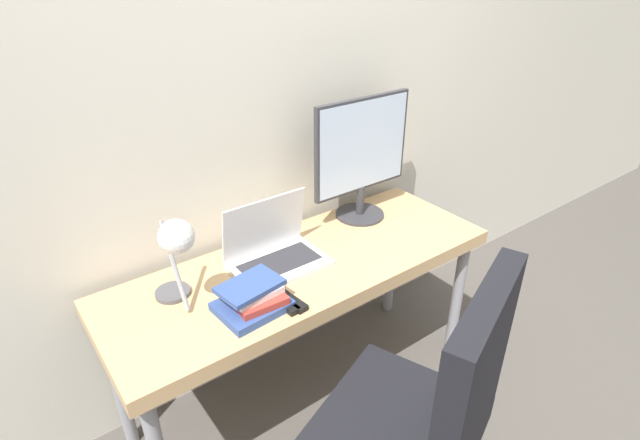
% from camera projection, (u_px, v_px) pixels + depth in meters
% --- Properties ---
extents(ground_plane, '(12.00, 12.00, 0.00)m').
position_uv_depth(ground_plane, '(345.00, 434.00, 2.09)').
color(ground_plane, '#514C47').
extents(wall_back, '(8.00, 0.05, 2.60)m').
position_uv_depth(wall_back, '(249.00, 93.00, 1.90)').
color(wall_back, beige).
rests_on(wall_back, ground_plane).
extents(desk, '(1.56, 0.56, 0.71)m').
position_uv_depth(desk, '(304.00, 277.00, 1.97)').
color(desk, tan).
rests_on(desk, ground_plane).
extents(laptop, '(0.36, 0.24, 0.26)m').
position_uv_depth(laptop, '(274.00, 251.00, 1.92)').
color(laptop, silver).
rests_on(laptop, desk).
extents(monitor, '(0.49, 0.22, 0.54)m').
position_uv_depth(monitor, '(362.00, 153.00, 2.14)').
color(monitor, '#333338').
rests_on(monitor, desk).
extents(desk_lamp, '(0.12, 0.25, 0.35)m').
position_uv_depth(desk_lamp, '(176.00, 247.00, 1.56)').
color(desk_lamp, '#4C4C51').
rests_on(desk_lamp, desk).
extents(office_chair, '(0.63, 0.62, 1.07)m').
position_uv_depth(office_chair, '(427.00, 415.00, 1.45)').
color(office_chair, black).
rests_on(office_chair, ground_plane).
extents(book_stack, '(0.24, 0.20, 0.10)m').
position_uv_depth(book_stack, '(253.00, 297.00, 1.68)').
color(book_stack, '#334C8C').
rests_on(book_stack, desk).
extents(tv_remote, '(0.04, 0.16, 0.02)m').
position_uv_depth(tv_remote, '(283.00, 301.00, 1.71)').
color(tv_remote, black).
rests_on(tv_remote, desk).
extents(media_remote, '(0.06, 0.15, 0.02)m').
position_uv_depth(media_remote, '(291.00, 301.00, 1.71)').
color(media_remote, black).
rests_on(media_remote, desk).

